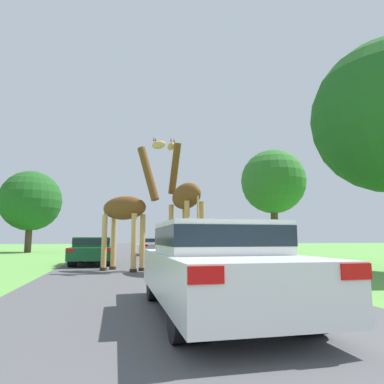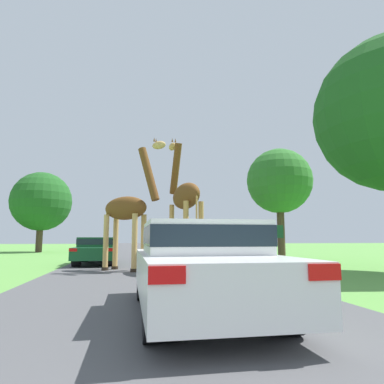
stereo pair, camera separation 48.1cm
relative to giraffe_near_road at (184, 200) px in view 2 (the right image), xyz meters
name	(u,v)px [view 2 (the right image)]	position (x,y,z in m)	size (l,w,h in m)	color
road	(137,252)	(-1.28, 17.62, -2.56)	(6.72, 120.00, 0.00)	#4C4C4F
giraffe_near_road	(184,200)	(0.00, 0.00, 0.00)	(1.06, 2.87, 5.20)	tan
giraffe_companion	(128,211)	(-1.98, 1.02, -0.33)	(2.41, 1.99, 4.91)	tan
car_lead_maroon	(200,264)	(-0.79, -6.58, -1.79)	(1.92, 4.66, 1.44)	silver
car_queue_right	(160,245)	(0.32, 13.49, -1.89)	(1.70, 4.15, 1.24)	silver
car_queue_left	(183,246)	(1.30, 8.58, -1.83)	(1.99, 4.36, 1.39)	#561914
car_far_ahead	(97,249)	(-3.41, 4.76, -1.88)	(1.75, 4.74, 1.23)	#144C28
tree_centre_back	(41,202)	(-9.61, 19.72, 1.84)	(5.16, 5.16, 7.00)	#4C3828
tree_right_cluster	(279,181)	(6.80, 6.74, 1.99)	(3.85, 3.85, 6.51)	#4C3828
sign_post	(274,240)	(2.92, -1.05, -1.42)	(0.70, 0.08, 1.63)	#4C3823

